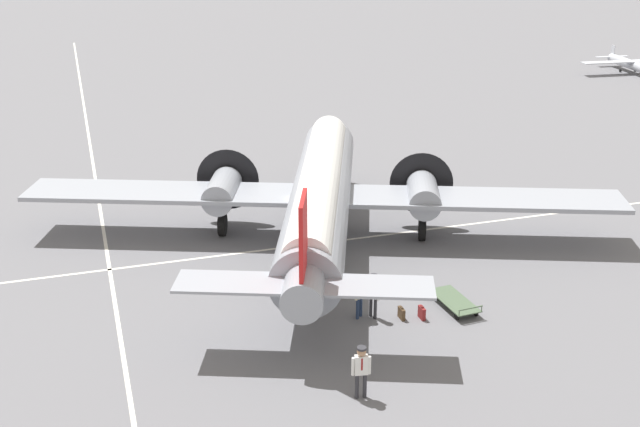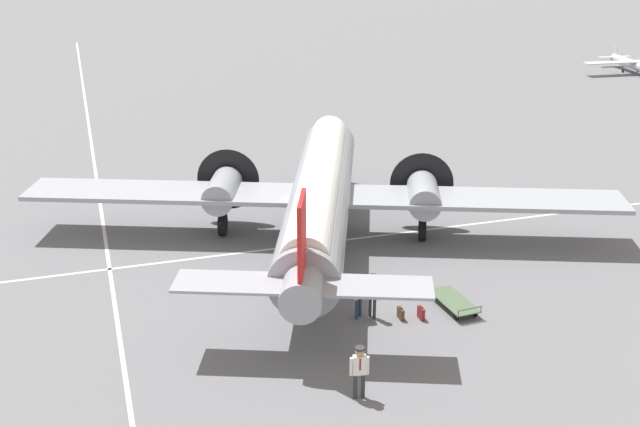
{
  "view_description": "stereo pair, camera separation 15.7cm",
  "coord_description": "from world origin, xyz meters",
  "px_view_note": "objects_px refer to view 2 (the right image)",
  "views": [
    {
      "loc": [
        31.44,
        -9.83,
        14.73
      ],
      "look_at": [
        0.0,
        0.0,
        1.69
      ],
      "focal_mm": 45.0,
      "sensor_mm": 36.0,
      "label": 1
    },
    {
      "loc": [
        31.48,
        -9.68,
        14.73
      ],
      "look_at": [
        0.0,
        0.0,
        1.69
      ],
      "focal_mm": 45.0,
      "sensor_mm": 36.0,
      "label": 2
    }
  ],
  "objects_px": {
    "crew_foreground": "(359,366)",
    "suitcase_near_door": "(421,313)",
    "ramp_agent": "(373,291)",
    "light_aircraft_distant": "(635,65)",
    "suitcase_upright_spare": "(401,314)",
    "passenger_boarding": "(359,291)",
    "airliner_main": "(321,192)",
    "traffic_cone": "(309,308)",
    "baggage_cart": "(454,301)"
  },
  "relations": [
    {
      "from": "suitcase_upright_spare",
      "to": "passenger_boarding",
      "type": "bearing_deg",
      "value": -111.09
    },
    {
      "from": "crew_foreground",
      "to": "baggage_cart",
      "type": "relative_size",
      "value": 0.75
    },
    {
      "from": "crew_foreground",
      "to": "suitcase_near_door",
      "type": "relative_size",
      "value": 3.54
    },
    {
      "from": "passenger_boarding",
      "to": "light_aircraft_distant",
      "type": "xyz_separation_m",
      "value": [
        -34.88,
        38.62,
        -0.29
      ]
    },
    {
      "from": "crew_foreground",
      "to": "passenger_boarding",
      "type": "distance_m",
      "value": 5.2
    },
    {
      "from": "suitcase_near_door",
      "to": "airliner_main",
      "type": "bearing_deg",
      "value": -168.46
    },
    {
      "from": "airliner_main",
      "to": "suitcase_upright_spare",
      "type": "relative_size",
      "value": 54.96
    },
    {
      "from": "suitcase_near_door",
      "to": "suitcase_upright_spare",
      "type": "relative_size",
      "value": 1.08
    },
    {
      "from": "ramp_agent",
      "to": "light_aircraft_distant",
      "type": "distance_m",
      "value": 51.78
    },
    {
      "from": "suitcase_near_door",
      "to": "suitcase_upright_spare",
      "type": "xyz_separation_m",
      "value": [
        -0.22,
        -0.73,
        -0.02
      ]
    },
    {
      "from": "crew_foreground",
      "to": "suitcase_near_door",
      "type": "bearing_deg",
      "value": -124.69
    },
    {
      "from": "baggage_cart",
      "to": "light_aircraft_distant",
      "type": "bearing_deg",
      "value": -48.79
    },
    {
      "from": "crew_foreground",
      "to": "suitcase_upright_spare",
      "type": "bearing_deg",
      "value": -117.46
    },
    {
      "from": "passenger_boarding",
      "to": "traffic_cone",
      "type": "height_order",
      "value": "passenger_boarding"
    },
    {
      "from": "airliner_main",
      "to": "traffic_cone",
      "type": "bearing_deg",
      "value": 179.8
    },
    {
      "from": "suitcase_upright_spare",
      "to": "light_aircraft_distant",
      "type": "distance_m",
      "value": 51.35
    },
    {
      "from": "passenger_boarding",
      "to": "traffic_cone",
      "type": "bearing_deg",
      "value": 110.54
    },
    {
      "from": "airliner_main",
      "to": "crew_foreground",
      "type": "bearing_deg",
      "value": -170.58
    },
    {
      "from": "airliner_main",
      "to": "traffic_cone",
      "type": "relative_size",
      "value": 53.15
    },
    {
      "from": "airliner_main",
      "to": "suitcase_near_door",
      "type": "xyz_separation_m",
      "value": [
        7.68,
        1.57,
        -2.3
      ]
    },
    {
      "from": "airliner_main",
      "to": "light_aircraft_distant",
      "type": "relative_size",
      "value": 2.67
    },
    {
      "from": "passenger_boarding",
      "to": "light_aircraft_distant",
      "type": "relative_size",
      "value": 0.18
    },
    {
      "from": "passenger_boarding",
      "to": "airliner_main",
      "type": "bearing_deg",
      "value": 42.82
    },
    {
      "from": "ramp_agent",
      "to": "traffic_cone",
      "type": "height_order",
      "value": "ramp_agent"
    },
    {
      "from": "airliner_main",
      "to": "crew_foreground",
      "type": "xyz_separation_m",
      "value": [
        11.79,
        -2.37,
        -1.39
      ]
    },
    {
      "from": "airliner_main",
      "to": "suitcase_near_door",
      "type": "relative_size",
      "value": 50.99
    },
    {
      "from": "crew_foreground",
      "to": "suitcase_near_door",
      "type": "height_order",
      "value": "crew_foreground"
    },
    {
      "from": "suitcase_near_door",
      "to": "baggage_cart",
      "type": "xyz_separation_m",
      "value": [
        -0.42,
        1.56,
        0.04
      ]
    },
    {
      "from": "passenger_boarding",
      "to": "suitcase_near_door",
      "type": "xyz_separation_m",
      "value": [
        0.79,
        2.21,
        -0.86
      ]
    },
    {
      "from": "traffic_cone",
      "to": "airliner_main",
      "type": "bearing_deg",
      "value": 159.03
    },
    {
      "from": "crew_foreground",
      "to": "suitcase_upright_spare",
      "type": "xyz_separation_m",
      "value": [
        -4.33,
        3.21,
        -0.93
      ]
    },
    {
      "from": "crew_foreground",
      "to": "suitcase_upright_spare",
      "type": "height_order",
      "value": "crew_foreground"
    },
    {
      "from": "light_aircraft_distant",
      "to": "traffic_cone",
      "type": "height_order",
      "value": "light_aircraft_distant"
    },
    {
      "from": "ramp_agent",
      "to": "suitcase_near_door",
      "type": "bearing_deg",
      "value": -131.85
    },
    {
      "from": "airliner_main",
      "to": "passenger_boarding",
      "type": "xyz_separation_m",
      "value": [
        6.89,
        -0.64,
        -1.44
      ]
    },
    {
      "from": "ramp_agent",
      "to": "passenger_boarding",
      "type": "bearing_deg",
      "value": 51.47
    },
    {
      "from": "crew_foreground",
      "to": "baggage_cart",
      "type": "distance_m",
      "value": 7.17
    },
    {
      "from": "suitcase_upright_spare",
      "to": "ramp_agent",
      "type": "bearing_deg",
      "value": -113.03
    },
    {
      "from": "crew_foreground",
      "to": "light_aircraft_distant",
      "type": "relative_size",
      "value": 0.19
    },
    {
      "from": "crew_foreground",
      "to": "airliner_main",
      "type": "bearing_deg",
      "value": -92.29
    },
    {
      "from": "ramp_agent",
      "to": "traffic_cone",
      "type": "bearing_deg",
      "value": 43.25
    },
    {
      "from": "passenger_boarding",
      "to": "suitcase_near_door",
      "type": "height_order",
      "value": "passenger_boarding"
    },
    {
      "from": "suitcase_upright_spare",
      "to": "traffic_cone",
      "type": "xyz_separation_m",
      "value": [
        -1.44,
        -3.14,
        0.01
      ]
    },
    {
      "from": "suitcase_upright_spare",
      "to": "crew_foreground",
      "type": "bearing_deg",
      "value": -36.51
    },
    {
      "from": "passenger_boarding",
      "to": "suitcase_upright_spare",
      "type": "relative_size",
      "value": 3.73
    },
    {
      "from": "light_aircraft_distant",
      "to": "ramp_agent",
      "type": "bearing_deg",
      "value": -41.43
    },
    {
      "from": "airliner_main",
      "to": "ramp_agent",
      "type": "distance_m",
      "value": 7.18
    },
    {
      "from": "passenger_boarding",
      "to": "suitcase_near_door",
      "type": "relative_size",
      "value": 3.46
    },
    {
      "from": "baggage_cart",
      "to": "suitcase_near_door",
      "type": "bearing_deg",
      "value": 101.03
    },
    {
      "from": "ramp_agent",
      "to": "traffic_cone",
      "type": "distance_m",
      "value": 2.55
    }
  ]
}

